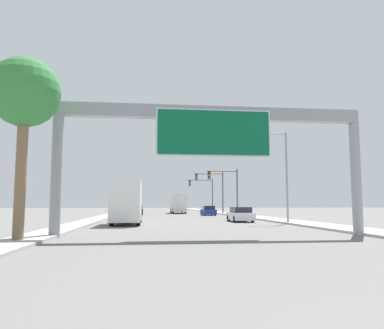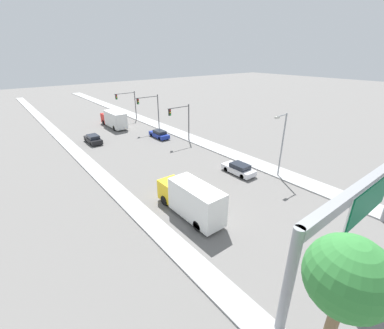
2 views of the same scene
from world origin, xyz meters
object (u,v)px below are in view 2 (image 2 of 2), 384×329
at_px(sign_gantry, 364,200).
at_px(traffic_light_mid_block, 152,107).
at_px(car_far_right, 239,169).
at_px(traffic_light_far_intersection, 129,101).
at_px(truck_box_primary, 114,119).
at_px(street_lamp_right, 281,141).
at_px(car_mid_center, 159,134).
at_px(truck_box_secondary, 191,199).
at_px(traffic_light_near_intersection, 183,118).
at_px(car_mid_left, 93,139).
at_px(palm_tree_foreground, 347,279).

xyz_separation_m(sign_gantry, traffic_light_mid_block, (7.05, 40.08, -0.86)).
height_order(car_far_right, traffic_light_far_intersection, traffic_light_far_intersection).
height_order(truck_box_primary, street_lamp_right, street_lamp_right).
height_order(car_far_right, truck_box_primary, truck_box_primary).
bearing_deg(car_mid_center, truck_box_secondary, -114.74).
bearing_deg(traffic_light_mid_block, sign_gantry, -99.98).
xyz_separation_m(truck_box_secondary, traffic_light_near_intersection, (12.42, 18.15, 2.54)).
bearing_deg(sign_gantry, car_far_right, 71.15).
xyz_separation_m(car_mid_left, truck_box_secondary, (0.00, -27.29, 1.07)).
relative_size(traffic_light_near_intersection, traffic_light_mid_block, 0.94).
distance_m(car_mid_center, traffic_light_near_intersection, 6.20).
distance_m(car_mid_left, traffic_light_mid_block, 12.94).
relative_size(traffic_light_far_intersection, palm_tree_foreground, 0.76).
relative_size(traffic_light_mid_block, palm_tree_foreground, 0.81).
height_order(truck_box_secondary, street_lamp_right, street_lamp_right).
xyz_separation_m(traffic_light_near_intersection, traffic_light_mid_block, (-0.12, 10.00, 0.30)).
xyz_separation_m(traffic_light_mid_block, street_lamp_right, (1.28, -28.28, 0.12)).
height_order(car_mid_center, traffic_light_mid_block, traffic_light_mid_block).
bearing_deg(car_mid_left, traffic_light_near_intersection, -36.32).
distance_m(sign_gantry, car_mid_left, 39.85).
bearing_deg(car_mid_left, car_far_right, -66.23).
distance_m(traffic_light_far_intersection, palm_tree_foreground, 54.98).
height_order(sign_gantry, traffic_light_mid_block, sign_gantry).
xyz_separation_m(truck_box_secondary, street_lamp_right, (13.58, -0.13, 2.97)).
bearing_deg(palm_tree_foreground, traffic_light_far_intersection, 72.91).
xyz_separation_m(sign_gantry, traffic_light_near_intersection, (7.17, 30.08, -1.16)).
xyz_separation_m(sign_gantry, car_mid_left, (-5.25, 39.21, -4.77)).
distance_m(car_far_right, street_lamp_right, 6.23).
xyz_separation_m(sign_gantry, car_mid_center, (5.25, 34.71, -4.79)).
relative_size(sign_gantry, car_mid_left, 3.78).
xyz_separation_m(sign_gantry, truck_box_secondary, (-5.25, 11.92, -3.70)).
relative_size(truck_box_secondary, traffic_light_mid_block, 1.17).
bearing_deg(sign_gantry, traffic_light_mid_block, 80.02).
distance_m(car_far_right, truck_box_secondary, 11.11).
relative_size(truck_box_secondary, street_lamp_right, 1.00).
relative_size(traffic_light_far_intersection, street_lamp_right, 0.80).
relative_size(sign_gantry, palm_tree_foreground, 2.02).
relative_size(car_mid_left, street_lamp_right, 0.56).
xyz_separation_m(traffic_light_near_intersection, traffic_light_far_intersection, (-0.17, 20.00, 0.04)).
bearing_deg(car_mid_left, truck_box_primary, 46.92).
bearing_deg(street_lamp_right, truck_box_secondary, 179.46).
relative_size(car_mid_left, traffic_light_near_intersection, 0.70).
bearing_deg(palm_tree_foreground, sign_gantry, 14.90).
relative_size(car_far_right, traffic_light_near_intersection, 0.70).
relative_size(car_mid_center, traffic_light_near_intersection, 0.72).
bearing_deg(palm_tree_foreground, traffic_light_near_intersection, 63.35).
bearing_deg(traffic_light_near_intersection, truck_box_primary, 108.08).
height_order(car_mid_left, traffic_light_near_intersection, traffic_light_near_intersection).
xyz_separation_m(truck_box_primary, traffic_light_near_intersection, (5.42, -16.62, 2.61)).
bearing_deg(car_far_right, traffic_light_near_intersection, 82.55).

